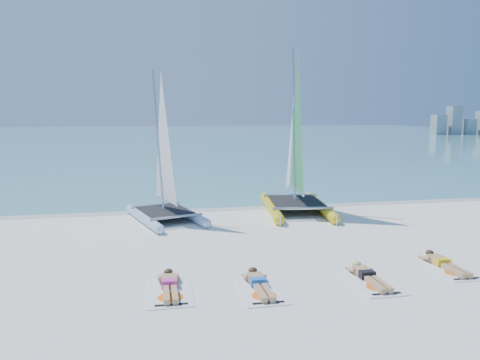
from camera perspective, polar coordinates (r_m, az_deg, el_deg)
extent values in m
plane|color=white|center=(14.68, -0.11, -7.73)|extent=(140.00, 140.00, 0.00)
cube|color=#6AAAB1|center=(77.01, -8.88, 5.22)|extent=(140.00, 115.00, 0.01)
cube|color=silver|center=(19.95, -3.05, -3.41)|extent=(140.00, 1.40, 0.01)
cube|color=#949BA3|center=(91.22, 23.05, 6.22)|extent=(2.00, 2.00, 3.50)
cube|color=#949BA3|center=(92.91, 24.62, 6.62)|extent=(2.00, 2.00, 5.00)
cube|color=#949BA3|center=(94.69, 26.07, 5.88)|extent=(2.00, 2.00, 2.80)
cylinder|color=#C2DBFF|center=(17.70, -11.70, -4.54)|extent=(1.46, 3.77, 0.34)
cone|color=#C2DBFF|center=(19.70, -13.43, -3.29)|extent=(0.45, 0.56, 0.32)
cylinder|color=#C2DBFF|center=(18.24, -6.52, -4.04)|extent=(1.46, 3.77, 0.34)
cone|color=#C2DBFF|center=(20.18, -8.72, -2.88)|extent=(0.45, 0.56, 0.32)
cube|color=black|center=(17.91, -9.08, -3.68)|extent=(2.20, 2.50, 0.03)
cylinder|color=silver|center=(18.20, -9.98, 4.88)|extent=(0.37, 0.99, 5.29)
cylinder|color=yellow|center=(19.14, 3.81, -3.31)|extent=(0.96, 4.60, 0.40)
cone|color=yellow|center=(21.60, 2.92, -1.96)|extent=(0.45, 0.63, 0.38)
cylinder|color=yellow|center=(19.52, 9.78, -3.19)|extent=(0.96, 4.60, 0.40)
cone|color=yellow|center=(21.94, 8.24, -1.88)|extent=(0.45, 0.63, 0.38)
cube|color=black|center=(19.26, 6.84, -2.57)|extent=(2.26, 2.74, 0.03)
cylinder|color=silver|center=(19.73, 6.55, 6.90)|extent=(0.24, 1.21, 6.31)
cube|color=white|center=(11.02, -8.55, -13.34)|extent=(1.00, 1.85, 0.02)
cube|color=tan|center=(11.38, -8.65, -12.03)|extent=(0.36, 0.55, 0.17)
cube|color=#E435A0|center=(11.19, -8.61, -12.36)|extent=(0.37, 0.22, 0.17)
cube|color=tan|center=(10.65, -8.47, -13.69)|extent=(0.31, 0.85, 0.13)
sphere|color=tan|center=(11.71, -8.73, -11.22)|extent=(0.21, 0.21, 0.21)
ellipsoid|color=#342313|center=(11.71, -8.73, -11.02)|extent=(0.22, 0.24, 0.15)
cube|color=white|center=(11.01, 2.51, -13.27)|extent=(1.00, 1.85, 0.02)
cube|color=tan|center=(11.36, 2.01, -11.97)|extent=(0.36, 0.55, 0.17)
cube|color=blue|center=(11.17, 2.24, -12.30)|extent=(0.37, 0.22, 0.17)
cube|color=tan|center=(10.64, 2.99, -13.61)|extent=(0.31, 0.85, 0.13)
sphere|color=tan|center=(11.68, 1.60, -11.17)|extent=(0.21, 0.21, 0.21)
ellipsoid|color=#342313|center=(11.68, 1.59, -10.97)|extent=(0.22, 0.24, 0.15)
cube|color=white|center=(11.89, 15.70, -11.91)|extent=(1.00, 1.85, 0.02)
cube|color=tan|center=(12.21, 14.81, -10.78)|extent=(0.36, 0.55, 0.17)
cube|color=black|center=(12.04, 15.23, -11.05)|extent=(0.37, 0.22, 0.17)
cube|color=tan|center=(11.55, 16.55, -12.15)|extent=(0.31, 0.85, 0.13)
sphere|color=tan|center=(12.52, 14.08, -10.08)|extent=(0.21, 0.21, 0.21)
ellipsoid|color=#DBC567|center=(12.51, 14.07, -9.90)|extent=(0.22, 0.24, 0.15)
cube|color=white|center=(13.49, 23.96, -9.88)|extent=(1.00, 1.85, 0.02)
cube|color=tan|center=(13.80, 22.97, -8.94)|extent=(0.36, 0.55, 0.17)
cube|color=yellow|center=(13.64, 23.44, -9.15)|extent=(0.37, 0.22, 0.17)
cube|color=tan|center=(13.18, 24.91, -10.02)|extent=(0.31, 0.85, 0.13)
sphere|color=tan|center=(14.08, 22.14, -8.38)|extent=(0.21, 0.21, 0.21)
ellipsoid|color=#342313|center=(14.08, 22.12, -8.21)|extent=(0.22, 0.24, 0.15)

